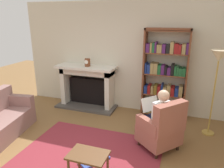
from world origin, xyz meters
TOP-DOWN VIEW (x-y plane):
  - ground at (0.00, 0.00)m, footprint 14.00×14.00m
  - back_wall at (0.00, 2.55)m, footprint 5.60×0.10m
  - area_rug at (0.00, 0.30)m, footprint 2.40×1.80m
  - fireplace at (-0.97, 2.30)m, footprint 1.58×0.64m
  - mantel_clock at (-0.90, 2.20)m, footprint 0.14×0.14m
  - bookshelf at (1.00, 2.33)m, footprint 1.00×0.32m
  - armchair_reading at (1.15, 0.88)m, footprint 0.89×0.89m
  - seated_reader at (1.06, 0.96)m, footprint 0.59×0.57m
  - side_table at (0.25, -0.26)m, footprint 0.56×0.39m
  - scattered_books at (0.09, 0.13)m, footprint 0.53×0.53m
  - floor_lamp at (2.01, 1.78)m, footprint 0.32×0.32m

SIDE VIEW (x-z plane):
  - ground at x=0.00m, z-range 0.00..0.00m
  - area_rug at x=0.00m, z-range 0.00..0.01m
  - scattered_books at x=0.09m, z-range 0.01..0.04m
  - side_table at x=0.25m, z-range 0.15..0.61m
  - armchair_reading at x=1.15m, z-range -0.06..0.91m
  - fireplace at x=-0.97m, z-range 0.03..1.15m
  - seated_reader at x=1.06m, z-range 0.05..1.19m
  - bookshelf at x=1.00m, z-range -0.03..2.05m
  - mantel_clock at x=-0.90m, z-range 1.12..1.32m
  - back_wall at x=0.00m, z-range 0.00..2.70m
  - floor_lamp at x=2.01m, z-range 0.60..2.34m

